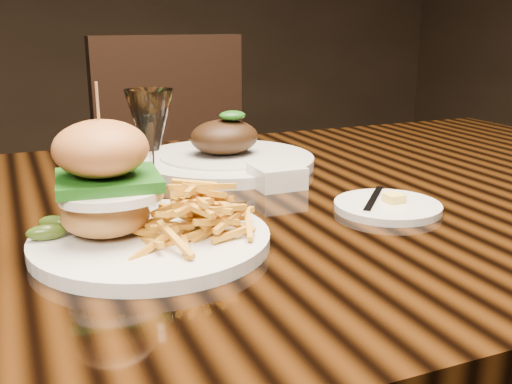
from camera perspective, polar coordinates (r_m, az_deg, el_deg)
name	(u,v)px	position (r m, az deg, el deg)	size (l,w,h in m)	color
dining_table	(246,250)	(0.87, -0.92, -5.52)	(1.60, 0.90, 0.75)	black
burger_plate	(144,206)	(0.66, -10.58, -1.34)	(0.26, 0.26, 0.18)	silver
side_saucer	(387,206)	(0.81, 12.40, -1.33)	(0.14, 0.14, 0.02)	silver
ramekin	(277,176)	(0.90, 2.01, 1.52)	(0.07, 0.07, 0.03)	silver
wine_glass	(150,125)	(0.75, -10.03, 6.29)	(0.06, 0.06, 0.16)	white
far_dish	(225,156)	(1.02, -3.01, 3.44)	(0.30, 0.30, 0.10)	silver
chair_far	(185,181)	(1.76, -6.77, 1.04)	(0.49, 0.49, 0.95)	black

